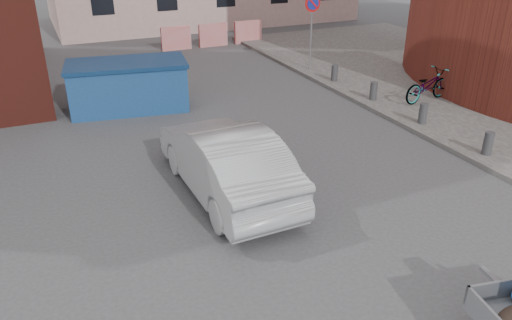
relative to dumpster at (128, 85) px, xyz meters
name	(u,v)px	position (x,y,z in m)	size (l,w,h in m)	color
ground	(280,248)	(0.89, -8.16, -0.72)	(120.00, 120.00, 0.00)	#38383A
sidewalk	(509,99)	(10.89, -4.16, -0.66)	(9.00, 24.00, 0.12)	#474442
no_parking_sign	(312,17)	(6.89, 1.33, 1.30)	(0.60, 0.09, 2.65)	gray
bollards	(423,113)	(6.89, -4.76, -0.32)	(0.22, 9.02, 0.55)	#3A3A3D
barriers	(213,35)	(5.09, 6.84, -0.22)	(4.70, 0.18, 1.00)	red
dumpster	(128,85)	(0.00, 0.00, 0.00)	(3.62, 2.25, 1.42)	navy
silver_car	(226,160)	(0.76, -5.95, 0.01)	(1.53, 4.40, 1.45)	#9EA0A5
bicycle	(427,85)	(8.27, -3.31, -0.12)	(0.64, 1.82, 0.96)	black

